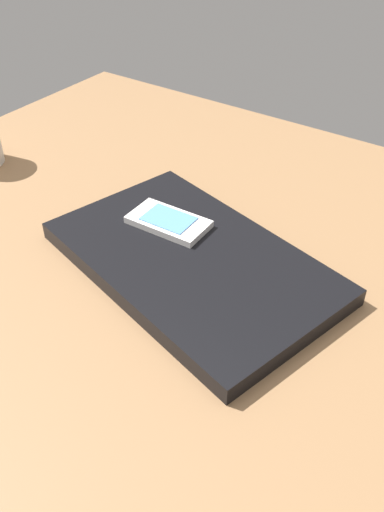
{
  "coord_description": "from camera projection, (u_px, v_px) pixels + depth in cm",
  "views": [
    {
      "loc": [
        -25.25,
        48.82,
        46.62
      ],
      "look_at": [
        4.75,
        5.48,
        5.0
      ],
      "focal_mm": 38.66,
      "sensor_mm": 36.0,
      "label": 1
    }
  ],
  "objects": [
    {
      "name": "cell_phone_on_laptop",
      "position": [
        169.0,
        222.0,
        0.72
      ],
      "size": [
        10.56,
        5.96,
        1.03
      ],
      "color": "silver",
      "rests_on": "laptop_closed"
    },
    {
      "name": "laptop_closed",
      "position": [
        192.0,
        262.0,
        0.68
      ],
      "size": [
        39.83,
        29.96,
        2.25
      ],
      "primitive_type": "cube",
      "rotation": [
        0.0,
        0.0,
        -0.26
      ],
      "color": "black",
      "rests_on": "desk_surface"
    },
    {
      "name": "desk_surface",
      "position": [
        247.0,
        269.0,
        0.71
      ],
      "size": [
        120.0,
        80.0,
        3.0
      ],
      "primitive_type": "cube",
      "color": "olive",
      "rests_on": "ground"
    }
  ]
}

